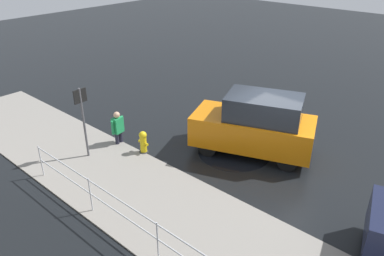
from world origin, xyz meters
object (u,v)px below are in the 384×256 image
object	(u,v)px
moving_hatchback	(255,125)
pedestrian	(118,126)
fire_hydrant	(143,142)
sign_post	(83,113)

from	to	relation	value
moving_hatchback	pedestrian	xyz separation A→B (m)	(3.85, 2.60, -0.34)
fire_hydrant	pedestrian	xyz separation A→B (m)	(1.12, 0.14, 0.28)
sign_post	fire_hydrant	bearing A→B (deg)	-131.21
moving_hatchback	sign_post	bearing A→B (deg)	44.23
fire_hydrant	pedestrian	bearing A→B (deg)	7.06
moving_hatchback	fire_hydrant	world-z (taller)	moving_hatchback
fire_hydrant	pedestrian	size ratio (longest dim) A/B	0.66
moving_hatchback	sign_post	distance (m)	5.51
moving_hatchback	pedestrian	bearing A→B (deg)	33.99
moving_hatchback	fire_hydrant	distance (m)	3.73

